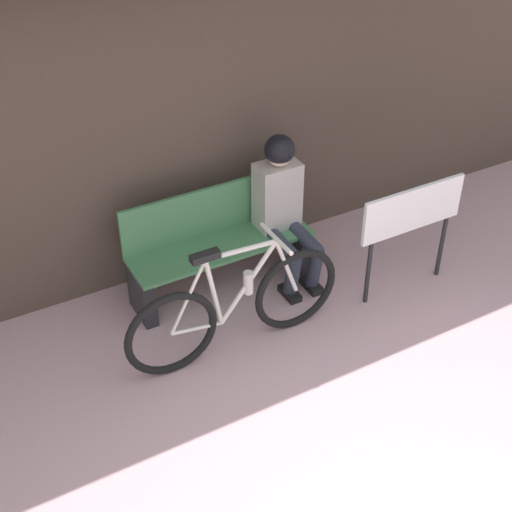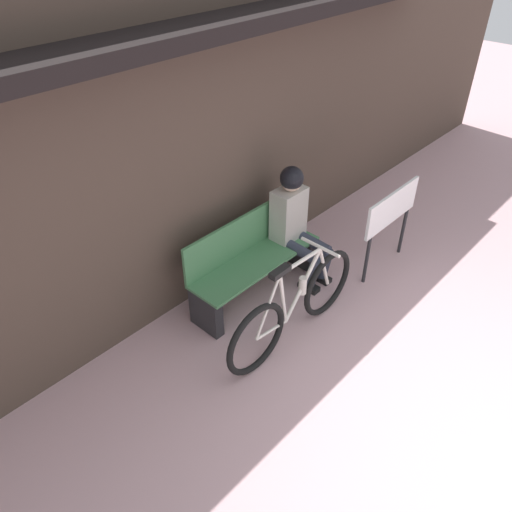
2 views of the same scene
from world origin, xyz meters
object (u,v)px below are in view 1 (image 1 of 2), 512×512
Objects in this scene: park_bench_near at (219,246)px; person_seated at (283,201)px; signboard at (412,216)px; bicycle at (236,308)px.

person_seated is (0.51, -0.10, 0.31)m from park_bench_near.
person_seated is 1.32× the size of signboard.
person_seated is (0.73, 0.61, 0.32)m from bicycle.
signboard is (1.47, -0.03, 0.31)m from bicycle.
park_bench_near is at bearing 168.66° from person_seated.
park_bench_near is 1.20× the size of person_seated.
park_bench_near is 1.49m from signboard.
person_seated reaches higher than signboard.
bicycle is at bearing 178.70° from signboard.
bicycle is 1.36× the size of person_seated.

